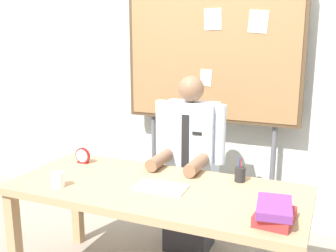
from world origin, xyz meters
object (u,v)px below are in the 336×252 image
at_px(bulletin_board, 211,55).
at_px(pen_holder, 240,174).
at_px(open_notebook, 161,188).
at_px(book_stack, 274,212).
at_px(desk_clock, 83,156).
at_px(person, 190,172).
at_px(coffee_mug, 58,180).
at_px(desk, 156,199).

xyz_separation_m(bulletin_board, pen_holder, (0.46, -0.80, -0.71)).
bearing_deg(pen_holder, open_notebook, -143.48).
xyz_separation_m(book_stack, desk_clock, (-1.45, 0.41, 0.00)).
bearing_deg(open_notebook, person, 93.48).
xyz_separation_m(coffee_mug, pen_holder, (1.02, 0.54, 0.00)).
bearing_deg(bulletin_board, person, -90.03).
height_order(book_stack, open_notebook, book_stack).
relative_size(desk, book_stack, 6.33).
bearing_deg(bulletin_board, coffee_mug, -112.77).
bearing_deg(person, pen_holder, -34.34).
height_order(desk, book_stack, book_stack).
relative_size(open_notebook, pen_holder, 2.00).
xyz_separation_m(desk, person, (0.00, 0.61, -0.02)).
bearing_deg(person, coffee_mug, -123.43).
bearing_deg(bulletin_board, desk, -90.01).
bearing_deg(book_stack, desk_clock, 164.24).
relative_size(book_stack, desk_clock, 2.52).
bearing_deg(pen_holder, coffee_mug, -152.22).
bearing_deg(book_stack, desk, 165.11).
bearing_deg(desk_clock, book_stack, -15.76).
height_order(desk, bulletin_board, bulletin_board).
xyz_separation_m(desk, desk_clock, (-0.69, 0.21, 0.13)).
xyz_separation_m(bulletin_board, desk_clock, (-0.69, -0.89, -0.70)).
relative_size(desk_clock, pen_holder, 0.73).
bearing_deg(person, open_notebook, -86.52).
bearing_deg(pen_holder, person, 145.66).
height_order(bulletin_board, desk_clock, bulletin_board).
relative_size(book_stack, coffee_mug, 3.23).
relative_size(desk, open_notebook, 5.82).
bearing_deg(open_notebook, book_stack, -14.15).
distance_m(person, book_stack, 1.11).
xyz_separation_m(desk, coffee_mug, (-0.56, -0.25, 0.13)).
bearing_deg(coffee_mug, open_notebook, 20.66).
bearing_deg(coffee_mug, bulletin_board, 67.23).
distance_m(bulletin_board, book_stack, 1.66).
distance_m(desk_clock, coffee_mug, 0.47).
distance_m(open_notebook, coffee_mug, 0.64).
xyz_separation_m(desk_clock, pen_holder, (1.15, 0.08, -0.00)).
height_order(open_notebook, desk_clock, desk_clock).
distance_m(bulletin_board, coffee_mug, 1.62).
distance_m(person, open_notebook, 0.64).
distance_m(bulletin_board, desk_clock, 1.33).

